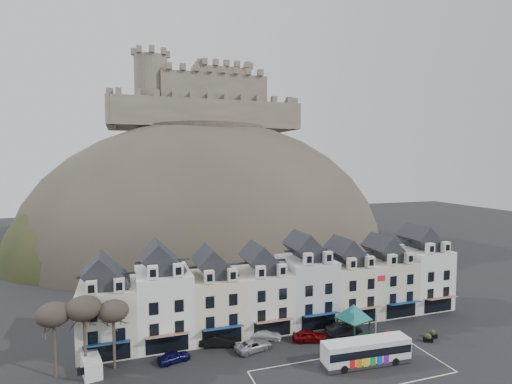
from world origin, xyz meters
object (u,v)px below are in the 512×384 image
white_van (91,365)px  car_maroon (310,336)px  car_navy (174,357)px  car_silver (254,345)px  flagpole (377,302)px  car_white (265,334)px  bus_shelter (354,312)px  bus (366,351)px  car_black (217,340)px  car_charcoal (344,329)px  red_buoy (389,337)px

white_van → car_maroon: (26.22, -0.66, -0.19)m
car_navy → car_maroon: 17.27m
white_van → car_silver: 18.61m
flagpole → car_white: bearing=162.1°
bus_shelter → car_silver: bearing=160.2°
flagpole → car_white: flagpole is taller
flagpole → car_white: 15.26m
bus → car_white: 13.18m
car_navy → car_silver: 9.64m
bus → car_black: size_ratio=2.31×
flagpole → car_maroon: bearing=167.1°
white_van → car_charcoal: (31.42, -0.42, -0.16)m
bus → car_maroon: (-3.57, 7.28, -0.87)m
white_van → car_silver: white_van is taller
car_black → car_silver: size_ratio=0.98×
car_navy → car_black: bearing=-83.8°
car_maroon → car_charcoal: size_ratio=0.92×
car_silver → car_white: bearing=-58.9°
white_van → car_black: (14.62, 1.84, -0.20)m
car_navy → car_white: car_navy is taller
flagpole → bus_shelter: bearing=157.2°
red_buoy → flagpole: flagpole is taller
red_buoy → car_black: red_buoy is taller
bus_shelter → car_navy: 23.43m
car_black → car_white: (6.40, 0.00, -0.13)m
car_black → bus: bearing=-107.3°
bus → car_white: bus is taller
white_van → car_white: bearing=-6.7°
bus_shelter → car_silver: 13.92m
car_black → car_charcoal: (16.80, -2.26, 0.04)m
bus_shelter → car_charcoal: 3.03m
car_white → car_maroon: size_ratio=0.97×
bus_shelter → car_maroon: (-5.96, 0.84, -2.77)m
bus → car_maroon: bearing=119.6°
red_buoy → white_van: size_ratio=0.39×
bus → bus_shelter: (2.39, 6.44, 1.90)m
car_maroon → white_van: bearing=106.1°
bus → flagpole: size_ratio=1.21×
red_buoy → car_white: size_ratio=0.40×
flagpole → car_charcoal: 5.90m
bus → car_charcoal: (1.63, 7.52, -0.83)m
car_white → car_silver: bearing=156.7°
car_black → car_silver: (3.97, -2.50, -0.10)m
bus → white_van: size_ratio=2.38×
car_black → car_silver: bearing=-106.7°
flagpole → car_maroon: size_ratio=1.96×
car_maroon → car_white: bearing=81.9°
bus_shelter → car_black: bearing=153.0°
bus → bus_shelter: size_ratio=1.53×
bus_shelter → car_silver: bus_shelter is taller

